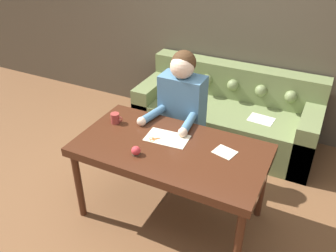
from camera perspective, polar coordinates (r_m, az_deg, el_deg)
The scene contains 10 objects.
ground_plane at distance 3.30m, azimuth -0.50°, elevation -12.90°, with size 16.00×16.00×0.00m, color brown.
wall_back at distance 4.10m, azimuth 10.93°, elevation 16.82°, with size 8.00×0.06×2.60m.
dining_table at distance 2.81m, azimuth 0.42°, elevation -4.53°, with size 1.50×0.80×0.73m.
couch at distance 4.07m, azimuth 9.42°, elevation 1.63°, with size 1.97×0.81×0.82m.
person at distance 3.30m, azimuth 2.19°, elevation 1.59°, with size 0.47×0.58×1.29m.
pattern_paper_main at distance 2.87m, azimuth -0.22°, elevation -1.92°, with size 0.36×0.23×0.00m.
pattern_paper_offcut at distance 2.74m, azimuth 9.09°, elevation -4.15°, with size 0.19×0.17×0.00m.
scissors at distance 2.86m, azimuth -1.80°, elevation -2.06°, with size 0.17×0.17×0.01m.
mug at distance 3.08m, azimuth -8.45°, elevation 1.25°, with size 0.11×0.08×0.09m.
pin_cushion at distance 2.68m, azimuth -5.16°, elevation -4.02°, with size 0.07×0.07×0.07m.
Camera 1 is at (1.07, -2.09, 2.32)m, focal length 38.00 mm.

